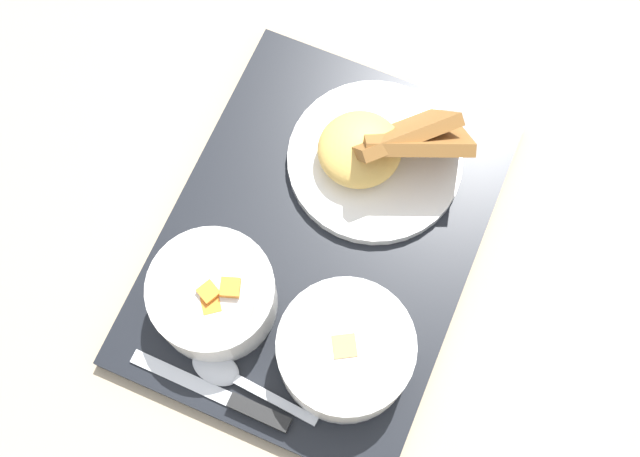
{
  "coord_description": "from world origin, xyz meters",
  "views": [
    {
      "loc": [
        -0.25,
        -0.06,
        0.78
      ],
      "look_at": [
        0.0,
        0.0,
        0.04
      ],
      "focal_mm": 45.0,
      "sensor_mm": 36.0,
      "label": 1
    }
  ],
  "objects_px": {
    "spoon": "(237,379)",
    "knife": "(239,404)",
    "plate_main": "(379,151)",
    "bowl_salad": "(213,295)",
    "bowl_soup": "(346,350)"
  },
  "relations": [
    {
      "from": "bowl_soup",
      "to": "spoon",
      "type": "relative_size",
      "value": 0.93
    },
    {
      "from": "knife",
      "to": "spoon",
      "type": "distance_m",
      "value": 0.02
    },
    {
      "from": "bowl_soup",
      "to": "knife",
      "type": "distance_m",
      "value": 0.11
    },
    {
      "from": "bowl_salad",
      "to": "knife",
      "type": "xyz_separation_m",
      "value": [
        -0.09,
        -0.05,
        -0.03
      ]
    },
    {
      "from": "bowl_salad",
      "to": "plate_main",
      "type": "relative_size",
      "value": 0.65
    },
    {
      "from": "spoon",
      "to": "bowl_soup",
      "type": "bearing_deg",
      "value": -140.38
    },
    {
      "from": "plate_main",
      "to": "spoon",
      "type": "xyz_separation_m",
      "value": [
        -0.26,
        0.08,
        -0.02
      ]
    },
    {
      "from": "bowl_salad",
      "to": "bowl_soup",
      "type": "xyz_separation_m",
      "value": [
        -0.02,
        -0.13,
        0.0
      ]
    },
    {
      "from": "plate_main",
      "to": "bowl_salad",
      "type": "bearing_deg",
      "value": 148.15
    },
    {
      "from": "knife",
      "to": "spoon",
      "type": "xyz_separation_m",
      "value": [
        0.02,
        0.01,
        -0.0
      ]
    },
    {
      "from": "knife",
      "to": "bowl_soup",
      "type": "bearing_deg",
      "value": -131.88
    },
    {
      "from": "spoon",
      "to": "knife",
      "type": "bearing_deg",
      "value": 123.56
    },
    {
      "from": "bowl_soup",
      "to": "spoon",
      "type": "bearing_deg",
      "value": 116.58
    },
    {
      "from": "plate_main",
      "to": "spoon",
      "type": "distance_m",
      "value": 0.27
    },
    {
      "from": "bowl_salad",
      "to": "bowl_soup",
      "type": "bearing_deg",
      "value": -98.62
    }
  ]
}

